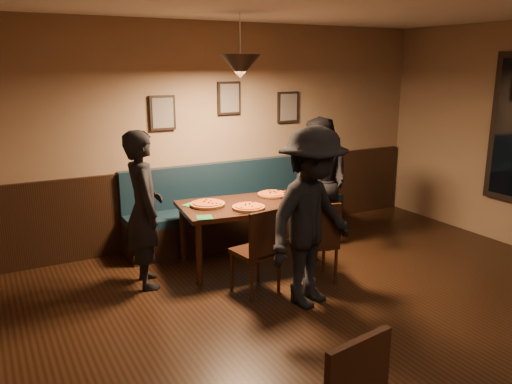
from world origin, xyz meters
The scene contains 22 objects.
floor centered at (0.00, 0.00, 0.00)m, with size 7.00×7.00×0.00m, color black.
wall_back centered at (0.00, 3.50, 1.40)m, with size 6.00×6.00×0.00m, color #8C704F.
wainscot centered at (0.00, 3.47, 0.50)m, with size 5.88×0.06×1.00m, color black.
booth_bench centered at (0.00, 3.20, 0.50)m, with size 3.00×0.60×1.00m, color #0F232D, non-canonical shape.
picture_left centered at (-0.90, 3.47, 1.70)m, with size 0.32×0.04×0.42m, color black.
picture_center centered at (0.00, 3.47, 1.85)m, with size 0.32×0.04×0.42m, color black.
picture_right centered at (0.90, 3.47, 1.70)m, with size 0.32×0.04×0.42m, color black.
pendant_lamp centered at (-0.37, 2.42, 2.25)m, with size 0.44×0.44×0.25m, color black.
dining_table centered at (-0.37, 2.42, 0.37)m, with size 1.37×0.88×0.73m, color black.
chair_near_left centered at (-0.58, 1.70, 0.45)m, with size 0.40×0.40×0.91m, color black, non-canonical shape.
chair_near_right centered at (0.13, 1.65, 0.45)m, with size 0.40×0.40×0.90m, color black, non-canonical shape.
diner_left centered at (-1.49, 2.42, 0.82)m, with size 0.60×0.39×1.64m, color black.
diner_right centered at (0.79, 2.51, 0.82)m, with size 0.80×0.62×1.65m, color black.
diner_front centered at (-0.23, 1.22, 0.87)m, with size 1.12×0.64×1.73m, color black.
pizza_a centered at (-0.74, 2.53, 0.75)m, with size 0.39×0.39×0.04m, color orange.
pizza_b centered at (-0.39, 2.20, 0.75)m, with size 0.36×0.36×0.04m, color orange.
pizza_c centered at (0.13, 2.57, 0.75)m, with size 0.36×0.36×0.04m, color orange.
soda_glass centered at (0.25, 2.09, 0.80)m, with size 0.06×0.06×0.14m, color black.
tabasco_bottle centered at (0.20, 2.39, 0.79)m, with size 0.03×0.03×0.11m, color #8C1F04.
napkin_a centered at (-0.89, 2.65, 0.73)m, with size 0.15×0.15×0.01m, color #20793D.
napkin_b centered at (-0.95, 2.12, 0.74)m, with size 0.16×0.16×0.01m, color #1C6A34.
cutlery_set centered at (-0.43, 2.03, 0.73)m, with size 0.02×0.20×0.00m, color silver.
Camera 1 is at (-2.91, -2.57, 2.27)m, focal length 35.90 mm.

